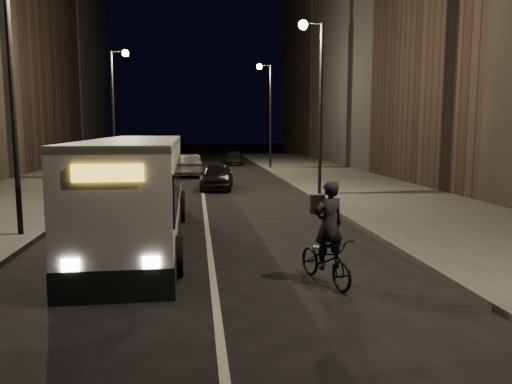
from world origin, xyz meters
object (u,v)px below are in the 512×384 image
object	(u,v)px
streetlight_left_near	(20,57)
cyclist_on_bicycle	(327,250)
city_bus	(138,185)
car_far	(234,158)
car_mid	(187,165)
streetlight_right_mid	(316,84)
streetlight_left_far	(117,96)
streetlight_right_far	(267,102)
car_near	(217,176)

from	to	relation	value
streetlight_left_near	cyclist_on_bicycle	size ratio (longest dim) A/B	3.60
city_bus	car_far	size ratio (longest dim) A/B	2.74
city_bus	car_mid	xyz separation A→B (m)	(1.07, 19.75, -0.89)
streetlight_right_mid	streetlight_left_far	xyz separation A→B (m)	(-10.66, 10.00, 0.00)
streetlight_right_far	city_bus	size ratio (longest dim) A/B	0.72
car_mid	car_far	bearing A→B (deg)	-118.16
streetlight_right_far	city_bus	xyz separation A→B (m)	(-7.37, -24.46, -3.73)
city_bus	streetlight_right_mid	bearing A→B (deg)	48.09
streetlight_left_far	car_mid	distance (m)	6.48
car_far	streetlight_left_near	bearing A→B (deg)	-103.74
streetlight_left_near	car_near	xyz separation A→B (m)	(6.13, 11.67, -4.66)
streetlight_right_mid	streetlight_left_near	xyz separation A→B (m)	(-10.66, -8.00, 0.00)
car_near	streetlight_right_far	bearing A→B (deg)	75.91
streetlight_right_mid	streetlight_left_far	distance (m)	14.62
car_mid	streetlight_left_far	bearing A→B (deg)	9.78
streetlight_right_mid	car_mid	bearing A→B (deg)	119.17
streetlight_right_far	streetlight_left_near	world-z (taller)	same
streetlight_right_far	streetlight_left_far	bearing A→B (deg)	-150.64
streetlight_left_near	car_far	distance (m)	31.20
car_mid	streetlight_left_near	bearing A→B (deg)	70.51
streetlight_left_near	streetlight_left_far	xyz separation A→B (m)	(0.00, 18.00, 0.00)
city_bus	car_far	distance (m)	30.58
streetlight_right_mid	car_far	bearing A→B (deg)	95.90
cyclist_on_bicycle	car_near	world-z (taller)	cyclist_on_bicycle
streetlight_left_near	streetlight_left_far	world-z (taller)	same
car_near	car_mid	xyz separation A→B (m)	(-1.77, 7.63, 0.05)
car_near	cyclist_on_bicycle	bearing A→B (deg)	-78.52
car_mid	cyclist_on_bicycle	bearing A→B (deg)	91.06
city_bus	cyclist_on_bicycle	xyz separation A→B (m)	(4.44, -4.86, -0.88)
streetlight_right_mid	city_bus	distance (m)	11.82
streetlight_right_far	streetlight_left_far	size ratio (longest dim) A/B	1.00
streetlight_left_far	car_near	size ratio (longest dim) A/B	1.97
streetlight_right_far	car_far	size ratio (longest dim) A/B	1.99
streetlight_left_far	car_far	world-z (taller)	streetlight_left_far
car_mid	streetlight_right_mid	bearing A→B (deg)	112.41
streetlight_left_far	car_mid	world-z (taller)	streetlight_left_far
cyclist_on_bicycle	car_mid	size ratio (longest dim) A/B	0.50
city_bus	car_far	xyz separation A→B (m)	(5.13, 30.13, -1.04)
car_far	streetlight_right_mid	bearing A→B (deg)	-81.99
streetlight_right_mid	streetlight_right_far	world-z (taller)	same
cyclist_on_bicycle	car_mid	bearing A→B (deg)	80.92
car_mid	car_far	distance (m)	11.14
city_bus	car_near	xyz separation A→B (m)	(2.84, 12.13, -0.93)
streetlight_right_far	streetlight_left_near	xyz separation A→B (m)	(-10.66, -24.00, 0.00)
cyclist_on_bicycle	streetlight_right_far	bearing A→B (deg)	67.41
car_near	car_mid	size ratio (longest dim) A/B	0.91
streetlight_right_far	car_mid	bearing A→B (deg)	-143.26
car_far	cyclist_on_bicycle	bearing A→B (deg)	-89.02
streetlight_right_far	cyclist_on_bicycle	size ratio (longest dim) A/B	3.60
streetlight_right_mid	city_bus	size ratio (longest dim) A/B	0.72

